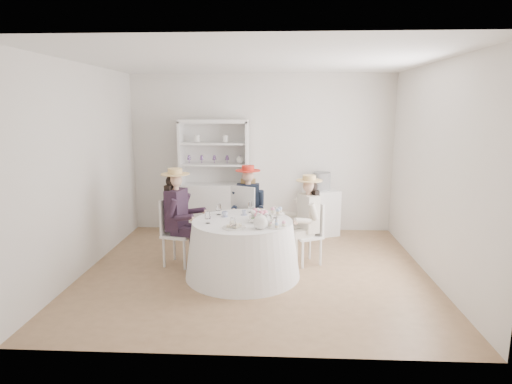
{
  "coord_description": "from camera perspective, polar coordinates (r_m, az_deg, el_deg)",
  "views": [
    {
      "loc": [
        0.27,
        -5.39,
        2.14
      ],
      "look_at": [
        0.0,
        0.1,
        1.05
      ],
      "focal_mm": 30.0,
      "sensor_mm": 36.0,
      "label": 1
    }
  ],
  "objects": [
    {
      "name": "flower_arrangement",
      "position": [
        5.4,
        0.58,
        -2.94
      ],
      "size": [
        0.18,
        0.18,
        0.07
      ],
      "rotation": [
        0.0,
        0.0,
        -0.1
      ],
      "color": "pink",
      "rests_on": "tea_table"
    },
    {
      "name": "hatbox",
      "position": [
        7.28,
        8.75,
        1.44
      ],
      "size": [
        0.36,
        0.36,
        0.3
      ],
      "primitive_type": "cylinder",
      "rotation": [
        0.0,
        0.0,
        -0.26
      ],
      "color": "black",
      "rests_on": "side_table"
    },
    {
      "name": "ceiling",
      "position": [
        5.42,
        -0.05,
        17.15
      ],
      "size": [
        4.5,
        4.5,
        0.0
      ],
      "primitive_type": "plane",
      "rotation": [
        3.14,
        0.0,
        0.0
      ],
      "color": "white",
      "rests_on": "wall_back"
    },
    {
      "name": "teacup_a",
      "position": [
        5.61,
        -4.18,
        -3.01
      ],
      "size": [
        0.1,
        0.1,
        0.06
      ],
      "primitive_type": "imported",
      "rotation": [
        0.0,
        0.0,
        -0.29
      ],
      "color": "white",
      "rests_on": "tea_table"
    },
    {
      "name": "tea_table",
      "position": [
        5.53,
        -1.8,
        -7.51
      ],
      "size": [
        1.47,
        1.47,
        0.73
      ],
      "rotation": [
        0.0,
        0.0,
        -0.02
      ],
      "color": "white",
      "rests_on": "ground"
    },
    {
      "name": "guest_mid",
      "position": [
        6.36,
        -1.07,
        -1.52
      ],
      "size": [
        0.47,
        0.49,
        1.3
      ],
      "rotation": [
        0.0,
        0.0,
        0.04
      ],
      "color": "silver",
      "rests_on": "ground"
    },
    {
      "name": "teacup_c",
      "position": [
        5.59,
        0.56,
        -3.03
      ],
      "size": [
        0.09,
        0.09,
        0.06
      ],
      "primitive_type": "imported",
      "rotation": [
        0.0,
        0.0,
        0.17
      ],
      "color": "white",
      "rests_on": "tea_table"
    },
    {
      "name": "wall_left",
      "position": [
        6.0,
        -22.08,
        2.83
      ],
      "size": [
        0.0,
        4.5,
        4.5
      ],
      "primitive_type": "plane",
      "rotation": [
        1.57,
        0.0,
        1.57
      ],
      "color": "silver",
      "rests_on": "ground"
    },
    {
      "name": "table_teapot",
      "position": [
        5.05,
        0.64,
        -4.03
      ],
      "size": [
        0.25,
        0.18,
        0.19
      ],
      "rotation": [
        0.0,
        0.0,
        -0.22
      ],
      "color": "white",
      "rests_on": "tea_table"
    },
    {
      "name": "wall_front",
      "position": [
        3.49,
        -1.71,
        -1.87
      ],
      "size": [
        4.5,
        0.0,
        4.5
      ],
      "primitive_type": "plane",
      "rotation": [
        -1.57,
        0.0,
        0.0
      ],
      "color": "silver",
      "rests_on": "ground"
    },
    {
      "name": "spare_chair",
      "position": [
        6.36,
        -1.23,
        -3.28
      ],
      "size": [
        0.56,
        0.56,
        1.02
      ],
      "rotation": [
        0.0,
        0.0,
        2.67
      ],
      "color": "silver",
      "rests_on": "ground"
    },
    {
      "name": "teacup_b",
      "position": [
        5.68,
        -1.61,
        -2.81
      ],
      "size": [
        0.08,
        0.08,
        0.06
      ],
      "primitive_type": "imported",
      "rotation": [
        0.0,
        0.0,
        0.22
      ],
      "color": "white",
      "rests_on": "tea_table"
    },
    {
      "name": "guest_right",
      "position": [
        5.88,
        6.81,
        -3.02
      ],
      "size": [
        0.53,
        0.48,
        1.25
      ],
      "rotation": [
        0.0,
        0.0,
        -1.1
      ],
      "color": "silver",
      "rests_on": "ground"
    },
    {
      "name": "ground",
      "position": [
        5.8,
        -0.05,
        -10.42
      ],
      "size": [
        4.5,
        4.5,
        0.0
      ],
      "primitive_type": "plane",
      "color": "olive",
      "rests_on": "ground"
    },
    {
      "name": "wall_back",
      "position": [
        7.43,
        0.73,
        5.12
      ],
      "size": [
        4.5,
        0.0,
        4.5
      ],
      "primitive_type": "plane",
      "rotation": [
        1.57,
        0.0,
        0.0
      ],
      "color": "silver",
      "rests_on": "ground"
    },
    {
      "name": "cupcake_stand",
      "position": [
        5.12,
        2.79,
        -3.76
      ],
      "size": [
        0.25,
        0.25,
        0.23
      ],
      "rotation": [
        0.0,
        0.0,
        0.05
      ],
      "color": "white",
      "rests_on": "tea_table"
    },
    {
      "name": "guest_left",
      "position": [
        5.88,
        -10.35,
        -2.56
      ],
      "size": [
        0.54,
        0.51,
        1.34
      ],
      "rotation": [
        0.0,
        0.0,
        1.33
      ],
      "color": "silver",
      "rests_on": "ground"
    },
    {
      "name": "wall_right",
      "position": [
        5.79,
        22.8,
        2.51
      ],
      "size": [
        0.0,
        4.5,
        4.5
      ],
      "primitive_type": "plane",
      "rotation": [
        1.57,
        0.0,
        -1.57
      ],
      "color": "silver",
      "rests_on": "ground"
    },
    {
      "name": "flower_bowl",
      "position": [
        5.35,
        0.27,
        -3.73
      ],
      "size": [
        0.26,
        0.26,
        0.06
      ],
      "primitive_type": "imported",
      "rotation": [
        0.0,
        0.0,
        0.11
      ],
      "color": "white",
      "rests_on": "tea_table"
    },
    {
      "name": "hutch",
      "position": [
        7.35,
        -5.45,
        -0.2
      ],
      "size": [
        1.16,
        0.47,
        1.94
      ],
      "rotation": [
        0.0,
        0.0,
        -0.03
      ],
      "color": "silver",
      "rests_on": "ground"
    },
    {
      "name": "side_table",
      "position": [
        7.39,
        8.63,
        -2.64
      ],
      "size": [
        0.64,
        0.64,
        0.77
      ],
      "primitive_type": "cube",
      "rotation": [
        0.0,
        0.0,
        0.37
      ],
      "color": "silver",
      "rests_on": "ground"
    },
    {
      "name": "stemware_set",
      "position": [
        5.41,
        -1.82,
        -3.06
      ],
      "size": [
        0.92,
        0.96,
        0.15
      ],
      "color": "white",
      "rests_on": "tea_table"
    },
    {
      "name": "sandwich_plate",
      "position": [
        5.1,
        -2.95,
        -4.64
      ],
      "size": [
        0.28,
        0.28,
        0.06
      ],
      "rotation": [
        0.0,
        0.0,
        -0.23
      ],
      "color": "white",
      "rests_on": "tea_table"
    }
  ]
}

